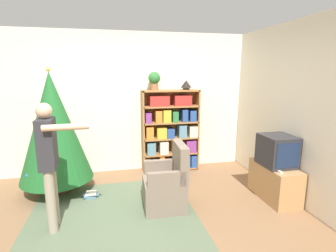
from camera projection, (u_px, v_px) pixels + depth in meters
ground_plane at (142, 220)px, 3.37m from camera, size 14.00×14.00×0.00m
wall_back at (128, 103)px, 4.94m from camera, size 8.00×0.10×2.60m
wall_right at (306, 115)px, 3.60m from camera, size 0.10×8.00×2.60m
area_rug at (113, 216)px, 3.45m from camera, size 2.18×2.16×0.01m
bookshelf at (171, 132)px, 5.00m from camera, size 1.08×0.30×1.55m
tv_stand at (274, 182)px, 3.93m from camera, size 0.40×0.82×0.52m
television at (277, 151)px, 3.83m from camera, size 0.43×0.49×0.45m
game_remote at (279, 171)px, 3.61m from camera, size 0.04×0.12×0.02m
christmas_tree at (53, 128)px, 3.99m from camera, size 1.09×1.09×1.95m
armchair at (167, 186)px, 3.64m from camera, size 0.60×0.59×0.92m
standing_person at (49, 157)px, 3.03m from camera, size 0.64×0.47×1.54m
potted_plant at (154, 80)px, 4.74m from camera, size 0.22×0.22×0.33m
table_lamp at (186, 84)px, 4.89m from camera, size 0.20×0.20×0.18m
book_pile_near_tree at (91, 195)px, 3.98m from camera, size 0.24×0.17×0.09m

